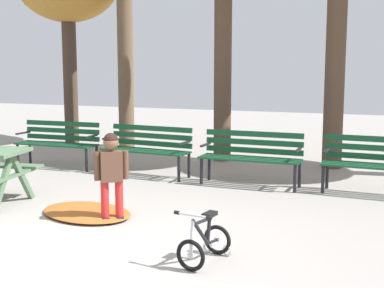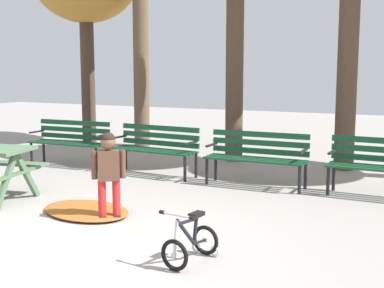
{
  "view_description": "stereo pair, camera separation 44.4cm",
  "coord_description": "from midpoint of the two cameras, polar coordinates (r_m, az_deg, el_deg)",
  "views": [
    {
      "loc": [
        3.27,
        -4.14,
        1.84
      ],
      "look_at": [
        0.59,
        2.25,
        0.85
      ],
      "focal_mm": 49.38,
      "sensor_mm": 36.0,
      "label": 1
    },
    {
      "loc": [
        3.67,
        -3.95,
        1.84
      ],
      "look_at": [
        0.59,
        2.25,
        0.85
      ],
      "focal_mm": 49.38,
      "sensor_mm": 36.0,
      "label": 2
    }
  ],
  "objects": [
    {
      "name": "kids_bicycle",
      "position": [
        5.12,
        2.4,
        -10.57
      ],
      "size": [
        0.43,
        0.6,
        0.54
      ],
      "color": "black",
      "rests_on": "ground"
    },
    {
      "name": "park_bench_right",
      "position": [
        8.37,
        8.55,
        -1.1
      ],
      "size": [
        1.6,
        0.47,
        0.85
      ],
      "color": "#144728",
      "rests_on": "ground"
    },
    {
      "name": "ground",
      "position": [
        5.64,
        -13.69,
        -11.16
      ],
      "size": [
        36.0,
        36.0,
        0.0
      ],
      "primitive_type": "plane",
      "color": "gray"
    },
    {
      "name": "child_standing",
      "position": [
        6.44,
        -7.05,
        -2.67
      ],
      "size": [
        0.34,
        0.29,
        1.09
      ],
      "color": "red",
      "rests_on": "ground"
    },
    {
      "name": "park_bench_far_left",
      "position": [
        10.29,
        -11.78,
        0.54
      ],
      "size": [
        1.62,
        0.52,
        0.85
      ],
      "color": "#144728",
      "rests_on": "ground"
    },
    {
      "name": "park_bench_left",
      "position": [
        9.2,
        -2.55,
        -0.18
      ],
      "size": [
        1.63,
        0.58,
        0.85
      ],
      "color": "#144728",
      "rests_on": "ground"
    },
    {
      "name": "leaf_pile",
      "position": [
        6.94,
        -9.57,
        -7.07
      ],
      "size": [
        1.48,
        1.21,
        0.07
      ],
      "primitive_type": "ellipsoid",
      "rotation": [
        0.0,
        0.0,
        2.88
      ],
      "color": "#9E5623",
      "rests_on": "ground"
    }
  ]
}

